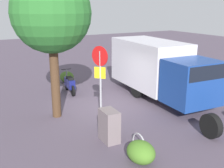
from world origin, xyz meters
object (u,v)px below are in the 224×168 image
at_px(street_tree, 51,14).
at_px(motorcycle, 70,84).
at_px(utility_cabinet, 109,126).
at_px(stop_sign, 100,73).
at_px(bike_rack_hoop, 139,145).
at_px(box_truck_near, 160,68).

bearing_deg(street_tree, motorcycle, -30.54).
height_order(motorcycle, utility_cabinet, motorcycle).
xyz_separation_m(motorcycle, stop_sign, (-4.41, 0.38, 1.55)).
height_order(street_tree, bike_rack_hoop, street_tree).
bearing_deg(motorcycle, box_truck_near, -123.81).
bearing_deg(utility_cabinet, stop_sign, -15.66).
bearing_deg(box_truck_near, bike_rack_hoop, -42.54).
distance_m(street_tree, utility_cabinet, 4.85).
height_order(box_truck_near, bike_rack_hoop, box_truck_near).
distance_m(box_truck_near, motorcycle, 4.85).
xyz_separation_m(box_truck_near, stop_sign, (-1.40, 4.04, 0.50)).
xyz_separation_m(motorcycle, bike_rack_hoop, (-6.64, 0.07, -0.52)).
xyz_separation_m(utility_cabinet, bike_rack_hoop, (-0.78, -0.72, -0.56)).
height_order(utility_cabinet, bike_rack_hoop, utility_cabinet).
relative_size(street_tree, utility_cabinet, 5.18).
xyz_separation_m(box_truck_near, street_tree, (0.20, 5.32, 2.66)).
height_order(stop_sign, bike_rack_hoop, stop_sign).
bearing_deg(stop_sign, box_truck_near, -70.87).
xyz_separation_m(box_truck_near, motorcycle, (3.01, 3.66, -1.06)).
distance_m(stop_sign, utility_cabinet, 2.13).
xyz_separation_m(motorcycle, street_tree, (-2.81, 1.66, 3.72)).
relative_size(stop_sign, bike_rack_hoop, 3.66).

